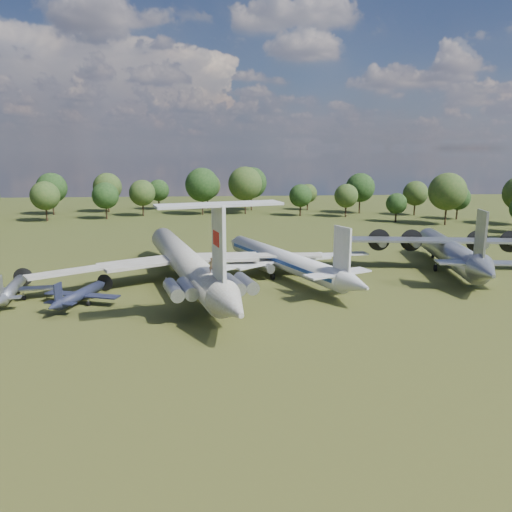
{
  "coord_description": "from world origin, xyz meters",
  "views": [
    {
      "loc": [
        1.83,
        -73.53,
        20.87
      ],
      "look_at": [
        7.5,
        -0.39,
        5.0
      ],
      "focal_mm": 35.0,
      "sensor_mm": 36.0,
      "label": 1
    }
  ],
  "objects_px": {
    "person_on_il62": "(211,265)",
    "an12_transport": "(449,255)",
    "small_prop_west": "(80,297)",
    "tu104_jet": "(283,263)",
    "il62_airliner": "(185,267)",
    "small_prop_northwest": "(12,292)"
  },
  "relations": [
    {
      "from": "an12_transport",
      "to": "person_on_il62",
      "type": "distance_m",
      "value": 46.71
    },
    {
      "from": "tu104_jet",
      "to": "an12_transport",
      "type": "bearing_deg",
      "value": -20.04
    },
    {
      "from": "an12_transport",
      "to": "small_prop_northwest",
      "type": "height_order",
      "value": "an12_transport"
    },
    {
      "from": "small_prop_west",
      "to": "small_prop_northwest",
      "type": "xyz_separation_m",
      "value": [
        -10.06,
        2.8,
        0.12
      ]
    },
    {
      "from": "il62_airliner",
      "to": "small_prop_west",
      "type": "height_order",
      "value": "il62_airliner"
    },
    {
      "from": "il62_airliner",
      "to": "small_prop_northwest",
      "type": "bearing_deg",
      "value": 179.42
    },
    {
      "from": "an12_transport",
      "to": "person_on_il62",
      "type": "relative_size",
      "value": 20.68
    },
    {
      "from": "person_on_il62",
      "to": "il62_airliner",
      "type": "bearing_deg",
      "value": -100.34
    },
    {
      "from": "il62_airliner",
      "to": "tu104_jet",
      "type": "relative_size",
      "value": 1.34
    },
    {
      "from": "small_prop_west",
      "to": "tu104_jet",
      "type": "bearing_deg",
      "value": 41.85
    },
    {
      "from": "tu104_jet",
      "to": "small_prop_west",
      "type": "bearing_deg",
      "value": 179.78
    },
    {
      "from": "tu104_jet",
      "to": "small_prop_west",
      "type": "xyz_separation_m",
      "value": [
        -29.54,
        -13.07,
        -1.14
      ]
    },
    {
      "from": "small_prop_northwest",
      "to": "person_on_il62",
      "type": "xyz_separation_m",
      "value": [
        28.0,
        -9.61,
        5.59
      ]
    },
    {
      "from": "tu104_jet",
      "to": "an12_transport",
      "type": "xyz_separation_m",
      "value": [
        29.42,
        2.08,
        0.43
      ]
    },
    {
      "from": "an12_transport",
      "to": "person_on_il62",
      "type": "bearing_deg",
      "value": -143.42
    },
    {
      "from": "person_on_il62",
      "to": "an12_transport",
      "type": "bearing_deg",
      "value": -177.2
    },
    {
      "from": "tu104_jet",
      "to": "small_prop_northwest",
      "type": "xyz_separation_m",
      "value": [
        -39.59,
        -10.28,
        -1.02
      ]
    },
    {
      "from": "il62_airliner",
      "to": "person_on_il62",
      "type": "relative_size",
      "value": 30.62
    },
    {
      "from": "tu104_jet",
      "to": "an12_transport",
      "type": "height_order",
      "value": "an12_transport"
    },
    {
      "from": "an12_transport",
      "to": "small_prop_west",
      "type": "bearing_deg",
      "value": -157.17
    },
    {
      "from": "an12_transport",
      "to": "small_prop_northwest",
      "type": "relative_size",
      "value": 2.46
    },
    {
      "from": "il62_airliner",
      "to": "small_prop_northwest",
      "type": "xyz_separation_m",
      "value": [
        -23.77,
        -6.13,
        -1.72
      ]
    }
  ]
}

